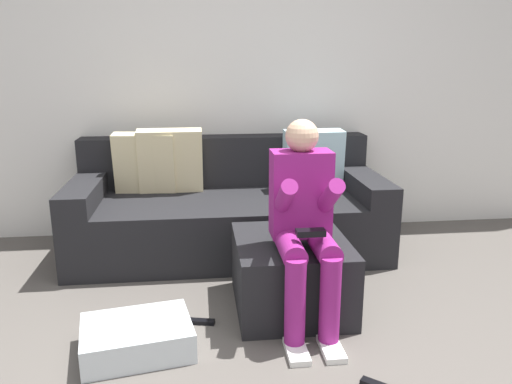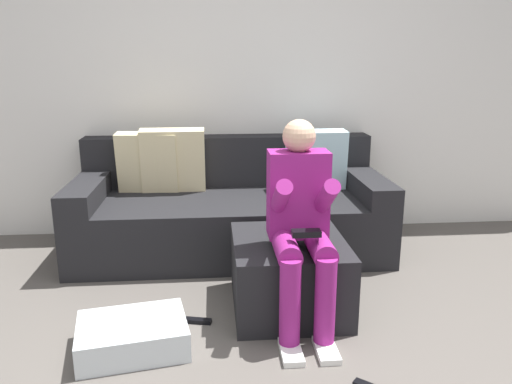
{
  "view_description": "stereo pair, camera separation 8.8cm",
  "coord_description": "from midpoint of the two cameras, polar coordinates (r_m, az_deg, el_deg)",
  "views": [
    {
      "loc": [
        -0.38,
        -1.59,
        1.36
      ],
      "look_at": [
        -0.03,
        1.43,
        0.56
      ],
      "focal_mm": 35.34,
      "sensor_mm": 36.0,
      "label": 1
    },
    {
      "loc": [
        -0.29,
        -1.6,
        1.36
      ],
      "look_at": [
        -0.03,
        1.43,
        0.56
      ],
      "focal_mm": 35.34,
      "sensor_mm": 36.0,
      "label": 2
    }
  ],
  "objects": [
    {
      "name": "ottoman",
      "position": [
        2.86,
        3.07,
        -9.18
      ],
      "size": [
        0.61,
        0.69,
        0.4
      ],
      "primitive_type": "cube",
      "color": "black",
      "rests_on": "ground_plane"
    },
    {
      "name": "remote_by_storage_bin",
      "position": [
        2.79,
        -7.39,
        -14.34
      ],
      "size": [
        0.17,
        0.08,
        0.02
      ],
      "primitive_type": "cube",
      "rotation": [
        0.0,
        0.0,
        -0.24
      ],
      "color": "black",
      "rests_on": "ground_plane"
    },
    {
      "name": "storage_bin",
      "position": [
        2.58,
        -14.3,
        -15.67
      ],
      "size": [
        0.57,
        0.47,
        0.15
      ],
      "primitive_type": "cube",
      "rotation": [
        0.0,
        0.0,
        0.18
      ],
      "color": "silver",
      "rests_on": "ground_plane"
    },
    {
      "name": "wall_back",
      "position": [
        4.03,
        -1.9,
        12.68
      ],
      "size": [
        5.98,
        0.1,
        2.43
      ],
      "primitive_type": "cube",
      "color": "silver",
      "rests_on": "ground_plane"
    },
    {
      "name": "couch_sectional",
      "position": [
        3.7,
        -3.91,
        -1.78
      ],
      "size": [
        2.19,
        0.96,
        0.88
      ],
      "color": "black",
      "rests_on": "ground_plane"
    },
    {
      "name": "person_seated",
      "position": [
        2.55,
        4.52,
        -3.02
      ],
      "size": [
        0.31,
        0.6,
        1.07
      ],
      "color": "#8C1E72",
      "rests_on": "ground_plane"
    }
  ]
}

